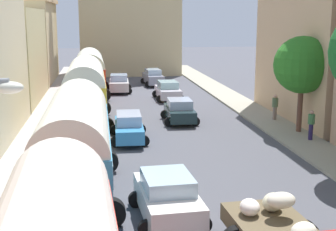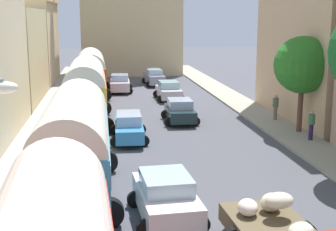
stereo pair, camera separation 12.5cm
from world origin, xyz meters
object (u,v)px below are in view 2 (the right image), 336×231
car_2 (154,77)px  car_6 (120,83)px  parked_bus_1 (75,142)px  parked_bus_2 (86,89)px  parked_bus_3 (91,71)px  pedestrian_1 (311,124)px  car_5 (129,127)px  car_0 (180,111)px  car_4 (166,197)px  car_1 (169,90)px  pedestrian_0 (275,106)px

car_2 → car_6: (-3.60, -4.13, -0.00)m
parked_bus_1 → parked_bus_2: (0.04, 12.85, 0.09)m
parked_bus_3 → car_2: bearing=42.6°
car_6 → pedestrian_1: 21.60m
parked_bus_2 → car_5: parked_bus_2 is taller
parked_bus_3 → car_5: 16.16m
parked_bus_1 → car_0: bearing=64.2°
parked_bus_2 → parked_bus_3: bearing=89.6°
parked_bus_3 → pedestrian_1: parked_bus_3 is taller
car_6 → car_2: bearing=48.9°
car_4 → pedestrian_1: (9.28, 9.02, 0.21)m
car_1 → pedestrian_1: pedestrian_1 is taller
car_0 → pedestrian_0: pedestrian_0 is taller
pedestrian_0 → pedestrian_1: pedestrian_0 is taller
parked_bus_3 → car_4: (3.01, -26.77, -1.35)m
car_4 → car_5: car_4 is taller
car_0 → car_1: size_ratio=0.91×
parked_bus_1 → pedestrian_1: bearing=27.8°
parked_bus_3 → pedestrian_1: (12.29, -17.74, -1.14)m
pedestrian_1 → car_2: bearing=104.6°
car_2 → car_5: car_2 is taller
parked_bus_1 → car_2: parked_bus_1 is taller
car_0 → pedestrian_0: (6.27, -0.66, 0.26)m
car_1 → car_2: car_2 is taller
car_2 → parked_bus_3: bearing=-137.4°
parked_bus_3 → pedestrian_0: parked_bus_3 is taller
parked_bus_3 → pedestrian_1: bearing=-55.3°
car_6 → car_0: bearing=-75.7°
car_4 → pedestrian_0: (9.22, 14.39, 0.22)m
pedestrian_0 → car_5: bearing=-160.2°
parked_bus_1 → car_2: (6.28, 29.95, -1.38)m
parked_bus_2 → car_2: 18.27m
parked_bus_1 → car_5: (2.49, 8.35, -1.43)m
car_1 → pedestrian_1: size_ratio=2.37×
parked_bus_2 → car_1: size_ratio=2.09×
parked_bus_3 → car_1: size_ratio=2.14×
car_5 → pedestrian_1: pedestrian_1 is taller
parked_bus_2 → parked_bus_3: parked_bus_2 is taller
pedestrian_0 → pedestrian_1: (0.06, -5.36, -0.01)m
parked_bus_1 → car_4: 4.23m
car_5 → pedestrian_0: bearing=19.8°
parked_bus_3 → car_4: size_ratio=2.20×
car_0 → car_2: 17.40m
car_0 → car_4: (-2.95, -15.05, 0.04)m
car_6 → pedestrian_0: pedestrian_0 is taller
pedestrian_1 → car_4: bearing=-135.8°
parked_bus_3 → pedestrian_0: (12.23, -12.38, -1.13)m
parked_bus_1 → car_1: 22.33m
car_1 → car_4: bearing=-98.2°
car_4 → pedestrian_0: pedestrian_0 is taller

